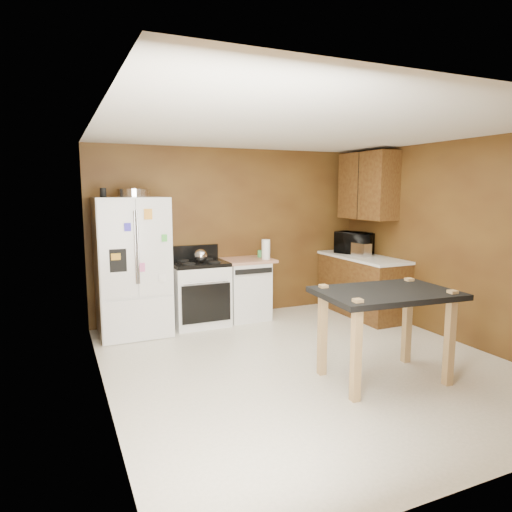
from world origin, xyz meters
TOP-DOWN VIEW (x-y plane):
  - floor at (0.00, 0.00)m, footprint 4.50×4.50m
  - ceiling at (0.00, 0.00)m, footprint 4.50×4.50m
  - wall_back at (0.00, 2.25)m, footprint 4.20×0.00m
  - wall_front at (0.00, -2.25)m, footprint 4.20×0.00m
  - wall_left at (-2.10, 0.00)m, footprint 0.00×4.50m
  - wall_right at (2.10, 0.00)m, footprint 0.00×4.50m
  - roasting_pan at (-1.50, 1.89)m, footprint 0.42×0.42m
  - pen_cup at (-1.88, 1.81)m, footprint 0.08×0.08m
  - kettle at (-0.62, 1.87)m, footprint 0.18×0.18m
  - paper_towel at (0.35, 1.82)m, footprint 0.14×0.14m
  - green_canister at (0.36, 2.03)m, footprint 0.10×0.10m
  - toaster at (1.76, 1.44)m, footprint 0.20×0.29m
  - microwave at (1.83, 1.72)m, footprint 0.56×0.66m
  - refrigerator at (-1.55, 1.86)m, footprint 0.90×0.80m
  - gas_range at (-0.64, 1.92)m, footprint 0.76×0.68m
  - dishwasher at (0.08, 1.95)m, footprint 0.78×0.63m
  - right_cabinets at (1.84, 1.48)m, footprint 0.63×1.58m
  - island at (0.48, -0.66)m, footprint 1.38×0.98m

SIDE VIEW (x-z plane):
  - floor at x=0.00m, z-range 0.00..0.00m
  - dishwasher at x=0.08m, z-range 0.01..0.90m
  - gas_range at x=-0.64m, z-range -0.09..1.01m
  - island at x=0.48m, z-range 0.31..1.25m
  - refrigerator at x=-1.55m, z-range 0.00..1.80m
  - right_cabinets at x=1.84m, z-range -0.32..2.13m
  - green_canister at x=0.36m, z-range 0.89..0.99m
  - kettle at x=-0.62m, z-range 0.90..1.08m
  - toaster at x=1.76m, z-range 0.90..1.10m
  - paper_towel at x=0.35m, z-range 0.89..1.18m
  - microwave at x=1.83m, z-range 0.90..1.21m
  - wall_back at x=0.00m, z-range -0.85..3.35m
  - wall_front at x=0.00m, z-range -0.85..3.35m
  - wall_left at x=-2.10m, z-range -1.00..3.50m
  - wall_right at x=2.10m, z-range -1.00..3.50m
  - roasting_pan at x=-1.50m, z-range 1.80..1.91m
  - pen_cup at x=-1.88m, z-range 1.80..1.92m
  - ceiling at x=0.00m, z-range 2.50..2.50m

